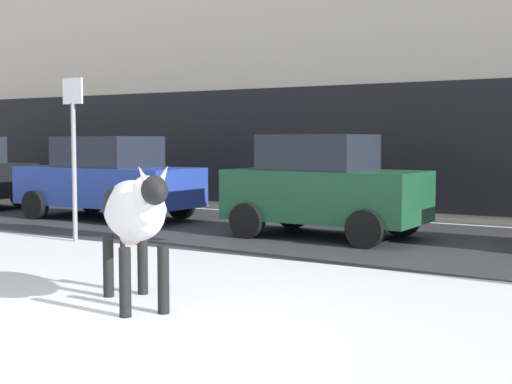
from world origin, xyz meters
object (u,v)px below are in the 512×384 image
Objects in this scene: car_darkgreen_hatchback at (324,186)px; pedestrian_near_billboard at (393,179)px; pedestrian_far_left at (359,178)px; street_sign at (74,145)px; pedestrian_by_cars at (341,178)px; cow_holstein at (133,213)px; car_blue_sedan at (108,178)px.

car_darkgreen_hatchback is 3.61m from pedestrian_near_billboard.
street_sign is at bearing -112.94° from pedestrian_far_left.
pedestrian_near_billboard and pedestrian_by_cars have the same top height.
cow_holstein is 1.01× the size of pedestrian_near_billboard.
cow_holstein is 1.01× the size of pedestrian_far_left.
cow_holstein is 8.50m from car_blue_sedan.
car_blue_sedan reaches higher than pedestrian_near_billboard.
street_sign is (-2.22, -6.29, 0.79)m from pedestrian_by_cars.
cow_holstein is 9.64m from pedestrian_by_cars.
pedestrian_near_billboard is 1.00× the size of pedestrian_by_cars.
pedestrian_near_billboard is 1.00× the size of pedestrian_far_left.
car_darkgreen_hatchback is (5.39, -0.21, 0.02)m from car_blue_sedan.
pedestrian_by_cars is (4.12, 3.40, -0.03)m from car_blue_sedan.
pedestrian_near_billboard is at bearing 61.07° from street_sign.
pedestrian_far_left is (4.56, 3.40, -0.03)m from car_blue_sedan.
pedestrian_far_left is (-0.81, 0.00, 0.00)m from pedestrian_near_billboard.
car_blue_sedan is at bearing 123.18° from street_sign.
pedestrian_by_cars is (-1.27, 3.61, -0.05)m from car_darkgreen_hatchback.
car_blue_sedan is 5.34m from pedestrian_by_cars.
car_darkgreen_hatchback is 3.71m from pedestrian_far_left.
pedestrian_far_left is 6.88m from street_sign.
pedestrian_near_billboard is 7.23m from street_sign.
car_blue_sedan is 1.20× the size of car_darkgreen_hatchback.
car_blue_sedan is 2.44× the size of pedestrian_near_billboard.
car_blue_sedan is 5.39m from car_darkgreen_hatchback.
pedestrian_far_left is at bearing 180.00° from pedestrian_near_billboard.
pedestrian_far_left is at bearing 0.00° from pedestrian_by_cars.
street_sign is at bearing -56.82° from car_blue_sedan.
pedestrian_far_left is at bearing 36.70° from car_blue_sedan.
pedestrian_by_cars is at bearing 180.00° from pedestrian_far_left.
pedestrian_by_cars is 6.72m from street_sign.
street_sign reaches higher than pedestrian_by_cars.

